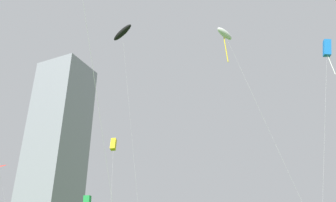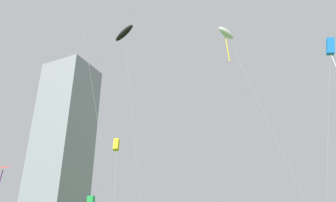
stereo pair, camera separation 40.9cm
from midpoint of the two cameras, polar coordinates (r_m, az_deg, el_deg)
The scene contains 5 objects.
kite_flying_0 at distance 39.76m, azimuth 8.64°, elevation 10.30°, with size 9.82×6.28×26.09m.
kite_flying_3 at distance 52.22m, azimuth 23.56°, elevation 7.58°, with size 6.89×1.20×30.31m.
kite_flying_5 at distance 45.27m, azimuth -8.86°, elevation -6.80°, with size 1.64×3.32×17.54m.
kite_flying_7 at distance 42.90m, azimuth -7.47°, elevation 10.60°, with size 4.11×6.10×28.15m.
distant_highrise_0 at distance 139.38m, azimuth -17.54°, elevation -9.26°, with size 17.42×16.75×80.25m, color gray.
Camera 1 is at (5.00, -15.27, 1.69)m, focal length 38.70 mm.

